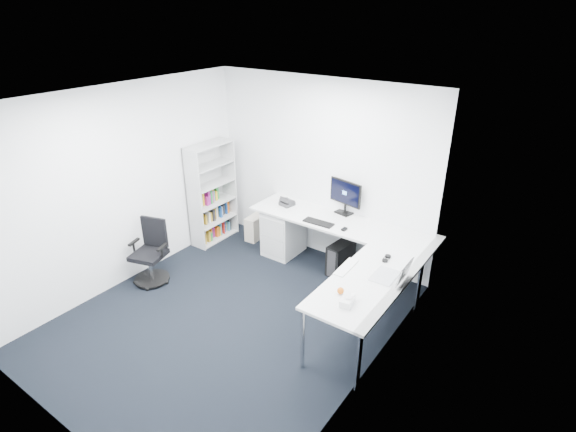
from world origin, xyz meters
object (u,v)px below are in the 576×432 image
Objects in this scene: l_desk at (326,257)px; task_chair at (148,253)px; monitor at (345,197)px; bookshelf at (212,193)px; laptop at (386,267)px.

task_chair is (-2.01, -1.42, 0.06)m from l_desk.
task_chair is at bearing -121.12° from monitor.
bookshelf is at bearing -152.35° from monitor.
bookshelf reaches higher than task_chair.
laptop is (1.20, -1.23, -0.13)m from monitor.
laptop is (3.11, 0.82, 0.47)m from task_chair.
laptop is at bearing -11.11° from bookshelf.
bookshelf is (-2.17, 0.05, 0.42)m from l_desk.
l_desk is at bearing 18.66° from task_chair.
l_desk is 1.36m from laptop.
bookshelf is at bearing 79.82° from task_chair.
bookshelf is 4.51× the size of laptop.
laptop is at bearing -1.70° from task_chair.
laptop is at bearing -28.30° from l_desk.
monitor reaches higher than laptop.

